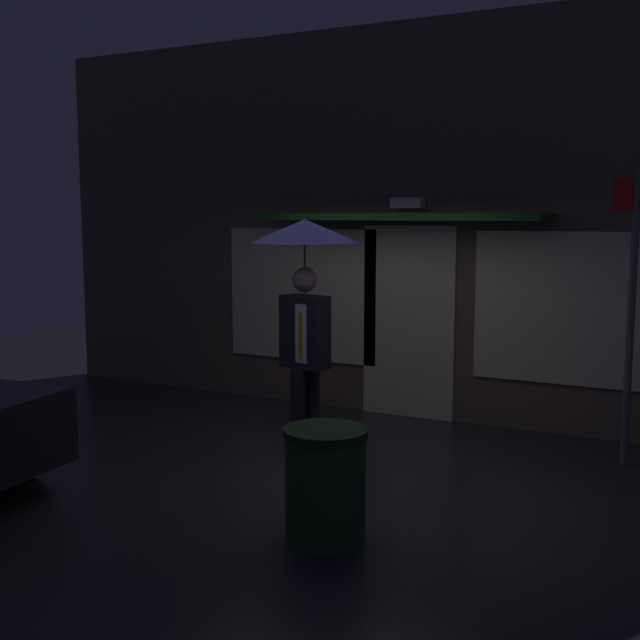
% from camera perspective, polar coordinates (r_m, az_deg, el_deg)
% --- Properties ---
extents(ground_plane, '(18.00, 18.00, 0.00)m').
position_cam_1_polar(ground_plane, '(7.49, -0.00, -10.52)').
color(ground_plane, '#26262B').
extents(building_facade, '(9.94, 1.00, 4.45)m').
position_cam_1_polar(building_facade, '(9.26, 6.81, 6.73)').
color(building_facade, brown).
rests_on(building_facade, ground).
extents(person_with_umbrella, '(1.03, 1.03, 2.28)m').
position_cam_1_polar(person_with_umbrella, '(7.57, -1.09, 3.29)').
color(person_with_umbrella, black).
rests_on(person_with_umbrella, ground).
extents(street_sign_post, '(0.40, 0.07, 2.75)m').
position_cam_1_polar(street_sign_post, '(7.78, 21.35, 1.27)').
color(street_sign_post, '#595B60').
rests_on(street_sign_post, ground).
extents(sidewalk_bollard, '(0.26, 0.26, 0.62)m').
position_cam_1_polar(sidewalk_bollard, '(8.96, -0.87, -5.44)').
color(sidewalk_bollard, '#B2A899').
rests_on(sidewalk_bollard, ground).
extents(trash_bin, '(0.61, 0.61, 0.82)m').
position_cam_1_polar(trash_bin, '(5.82, 0.39, -11.63)').
color(trash_bin, '#1E4C23').
rests_on(trash_bin, ground).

